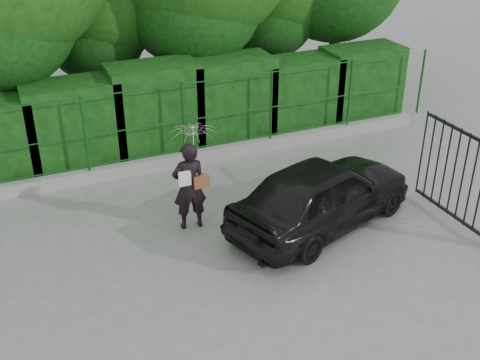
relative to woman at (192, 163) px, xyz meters
name	(u,v)px	position (x,y,z in m)	size (l,w,h in m)	color
ground	(244,269)	(0.32, -1.79, -1.39)	(80.00, 80.00, 0.00)	gray
kerb	(169,162)	(0.32, 2.71, -1.24)	(14.00, 0.25, 0.30)	#9E9E99
fence	(176,120)	(0.54, 2.71, -0.19)	(14.13, 0.06, 1.80)	#114317
hedge	(155,113)	(0.31, 3.71, -0.34)	(14.20, 1.20, 2.29)	black
woman	(192,163)	(0.00, 0.00, 0.00)	(0.96, 0.94, 2.18)	black
car	(322,193)	(2.36, -1.00, -0.67)	(1.70, 4.23, 1.44)	black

